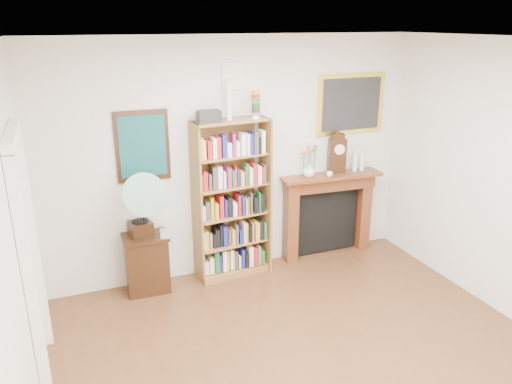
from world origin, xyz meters
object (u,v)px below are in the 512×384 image
Objects in this scene: flower_vase at (309,170)px; cd_stack at (166,233)px; fireplace at (327,207)px; mantel_clock at (337,154)px; gramophone at (140,201)px; bookshelf at (232,191)px; bottle_right at (362,163)px; bottle_left at (355,162)px; teacup at (329,174)px; side_cabinet at (147,263)px.

cd_stack is at bearing -174.44° from flower_vase.
flower_vase is (1.84, 0.18, 0.47)m from cd_stack.
fireplace is 0.71m from mantel_clock.
gramophone is 1.54× the size of mantel_clock.
bookshelf reaches higher than flower_vase.
cd_stack is (-0.82, -0.14, -0.34)m from bookshelf.
bottle_right is (2.85, 0.13, 0.09)m from gramophone.
bottle_left reaches higher than flower_vase.
flower_vase is 0.80× the size of bottle_right.
bookshelf is 9.09× the size of bottle_left.
bookshelf is at bearing -178.40° from bottle_left.
cd_stack is at bearing -176.07° from bottle_right.
teacup is (1.26, -0.05, 0.08)m from bookshelf.
gramophone reaches higher than side_cabinet.
teacup is (0.24, -0.09, -0.05)m from flower_vase.
teacup is at bearing -7.82° from gramophone.
bottle_right is at bearing 9.80° from teacup.
bookshelf reaches higher than gramophone.
bookshelf is 3.21× the size of side_cabinet.
gramophone is (-0.03, -0.07, 0.78)m from side_cabinet.
bookshelf is at bearing 177.75° from teacup.
cd_stack is 0.24× the size of mantel_clock.
teacup is at bearing -126.25° from mantel_clock.
side_cabinet is 3.40× the size of bottle_right.
side_cabinet is (-1.04, -0.03, -0.72)m from bookshelf.
bookshelf reaches higher than teacup.
bottle_left is at bearing 4.23° from cd_stack.
bottle_right reaches higher than fireplace.
bottle_right is (0.36, -0.03, -0.14)m from mantel_clock.
cd_stack is 1.55× the size of teacup.
mantel_clock reaches higher than gramophone.
teacup is at bearing -167.15° from bottle_left.
cd_stack is 0.60× the size of bottle_right.
flower_vase is 0.67× the size of bottle_left.
gramophone is 2.09m from flower_vase.
mantel_clock is at bearing 35.74° from teacup.
fireplace is (1.33, 0.08, -0.41)m from bookshelf.
bottle_left is at bearing 12.85° from teacup.
bottle_right is at bearing -6.19° from gramophone.
mantel_clock is at bearing 175.54° from bottle_left.
teacup is (2.33, 0.04, 0.02)m from gramophone.
gramophone is at bearing 168.94° from cd_stack.
teacup is at bearing -114.88° from fireplace.
cd_stack reaches higher than side_cabinet.
side_cabinet is 2.86m from bottle_left.
gramophone reaches higher than flower_vase.
bottle_right is (0.10, -0.01, -0.02)m from bottle_left.
fireplace reaches higher than side_cabinet.
side_cabinet is 2.84× the size of bottle_left.
gramophone is 2.76m from bottle_left.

